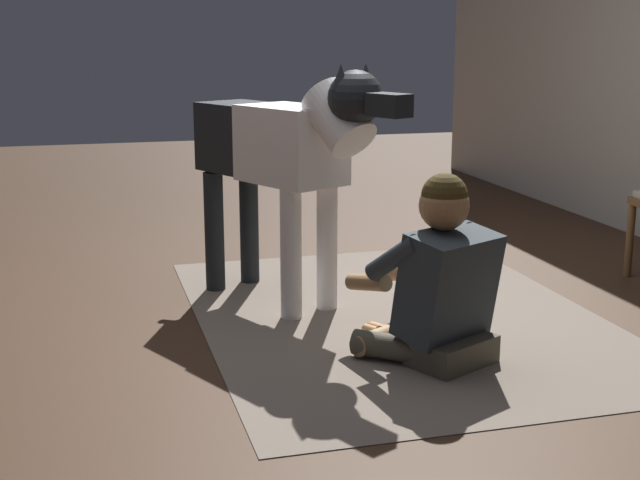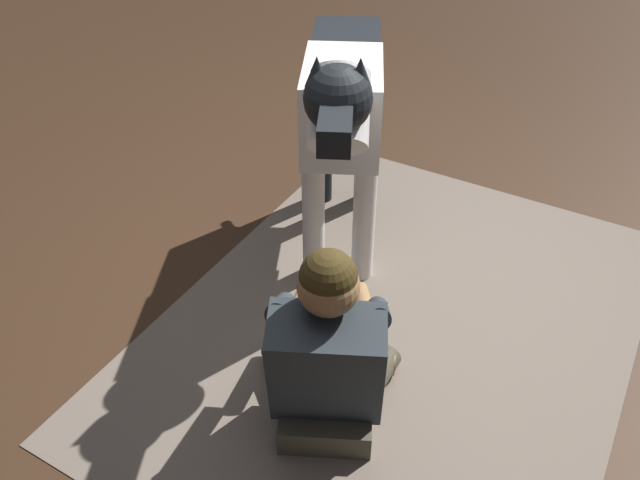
# 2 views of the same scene
# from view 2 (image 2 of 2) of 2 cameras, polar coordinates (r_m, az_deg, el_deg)

# --- Properties ---
(ground_plane) EXTENTS (14.20, 14.20, 0.00)m
(ground_plane) POSITION_cam_2_polar(r_m,az_deg,el_deg) (3.27, 3.18, -2.44)
(ground_plane) COLOR #3E2819
(area_rug) EXTENTS (2.55, 1.91, 0.01)m
(area_rug) POSITION_cam_2_polar(r_m,az_deg,el_deg) (2.99, 6.69, -7.22)
(area_rug) COLOR #77695C
(area_rug) RESTS_ON ground
(person_sitting_on_floor) EXTENTS (0.71, 0.63, 0.81)m
(person_sitting_on_floor) POSITION_cam_2_polar(r_m,az_deg,el_deg) (2.41, 0.67, -9.81)
(person_sitting_on_floor) COLOR #4D4939
(person_sitting_on_floor) RESTS_ON ground
(large_dog) EXTENTS (1.43, 0.79, 1.23)m
(large_dog) POSITION_cam_2_polar(r_m,az_deg,el_deg) (2.96, 1.95, 11.33)
(large_dog) COLOR white
(large_dog) RESTS_ON ground
(hot_dog_on_plate) EXTENTS (0.22, 0.22, 0.06)m
(hot_dog_on_plate) POSITION_cam_2_polar(r_m,az_deg,el_deg) (2.85, 1.03, -9.09)
(hot_dog_on_plate) COLOR silver
(hot_dog_on_plate) RESTS_ON ground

